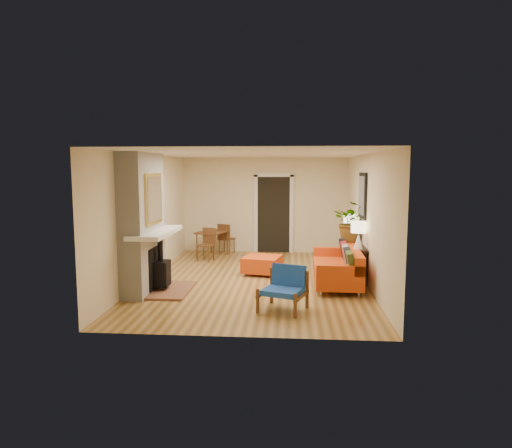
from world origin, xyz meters
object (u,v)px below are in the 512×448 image
object	(u,v)px
houseplant	(352,221)
console_table	(353,250)
dining_table	(215,236)
lamp_near	(359,232)
ottoman	(262,264)
lamp_far	(350,223)
sofa	(340,267)
blue_chair	(285,286)

from	to	relation	value
houseplant	console_table	bearing A→B (deg)	-87.00
dining_table	lamp_near	distance (m)	4.27
ottoman	houseplant	world-z (taller)	houseplant
houseplant	lamp_far	bearing A→B (deg)	88.91
lamp_far	houseplant	size ratio (longest dim) A/B	0.61
ottoman	houseplant	bearing A→B (deg)	3.64
ottoman	console_table	xyz separation A→B (m)	(1.96, -0.07, 0.35)
dining_table	lamp_far	world-z (taller)	lamp_far
sofa	lamp_near	world-z (taller)	lamp_near
sofa	dining_table	size ratio (longest dim) A/B	1.32
sofa	lamp_near	bearing A→B (deg)	-0.08
ottoman	lamp_far	world-z (taller)	lamp_far
console_table	lamp_near	size ratio (longest dim) A/B	3.43
sofa	console_table	xyz separation A→B (m)	(0.34, 0.69, 0.23)
ottoman	blue_chair	world-z (taller)	blue_chair
blue_chair	lamp_far	bearing A→B (deg)	65.46
dining_table	lamp_near	world-z (taller)	lamp_near
lamp_far	sofa	bearing A→B (deg)	-103.66
sofa	ottoman	bearing A→B (deg)	155.05
console_table	lamp_near	xyz separation A→B (m)	(0.00, -0.69, 0.49)
console_table	lamp_near	world-z (taller)	lamp_near
dining_table	lamp_near	xyz separation A→B (m)	(3.34, -2.62, 0.53)
ottoman	lamp_near	xyz separation A→B (m)	(1.96, -0.75, 0.84)
houseplant	ottoman	bearing A→B (deg)	-176.36
blue_chair	houseplant	distance (m)	3.06
blue_chair	console_table	size ratio (longest dim) A/B	0.47
ottoman	blue_chair	bearing A→B (deg)	-77.70
dining_table	houseplant	distance (m)	3.81
lamp_far	houseplant	world-z (taller)	houseplant
ottoman	lamp_near	bearing A→B (deg)	-21.04
dining_table	console_table	world-z (taller)	dining_table
blue_chair	lamp_near	xyz separation A→B (m)	(1.42, 1.71, 0.68)
dining_table	lamp_far	distance (m)	3.59
ottoman	lamp_near	world-z (taller)	lamp_near
sofa	lamp_near	xyz separation A→B (m)	(0.34, -0.00, 0.71)
lamp_near	houseplant	distance (m)	0.89
lamp_far	ottoman	bearing A→B (deg)	-161.71
blue_chair	lamp_far	size ratio (longest dim) A/B	1.61
blue_chair	lamp_near	distance (m)	2.33
ottoman	blue_chair	xyz separation A→B (m)	(0.54, -2.47, 0.16)
sofa	houseplant	world-z (taller)	houseplant
blue_chair	houseplant	size ratio (longest dim) A/B	0.98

